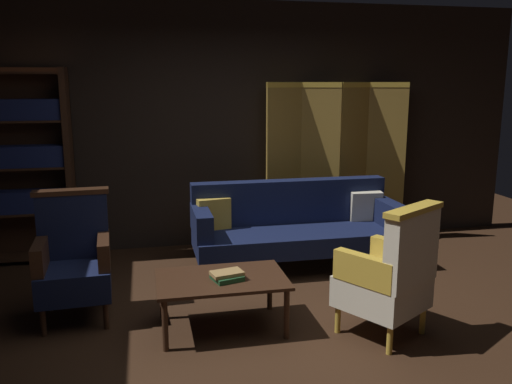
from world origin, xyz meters
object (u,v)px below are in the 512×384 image
(bookshelf, at_px, (27,163))
(book_tan_leather, at_px, (227,273))
(armchair_wing_left, at_px, (74,260))
(book_green_cloth, at_px, (227,277))
(coffee_table, at_px, (222,283))
(velvet_couch, at_px, (294,224))
(folding_screen, at_px, (336,161))
(armchair_gilt_accent, at_px, (390,275))

(bookshelf, relative_size, book_tan_leather, 8.60)
(armchair_wing_left, xyz_separation_m, book_green_cloth, (1.17, -0.52, -0.05))
(coffee_table, distance_m, book_tan_leather, 0.12)
(bookshelf, height_order, velvet_couch, bookshelf)
(folding_screen, xyz_separation_m, coffee_table, (-1.67, -2.01, -0.61))
(coffee_table, bearing_deg, armchair_wing_left, 157.78)
(folding_screen, height_order, book_tan_leather, folding_screen)
(armchair_wing_left, bearing_deg, coffee_table, -22.22)
(folding_screen, xyz_separation_m, armchair_gilt_accent, (-0.46, -2.40, -0.50))
(armchair_gilt_accent, xyz_separation_m, book_tan_leather, (-1.18, 0.34, -0.02))
(bookshelf, bearing_deg, armchair_gilt_accent, -39.20)
(coffee_table, bearing_deg, armchair_gilt_accent, -17.81)
(armchair_wing_left, bearing_deg, book_tan_leather, -23.75)
(armchair_wing_left, distance_m, book_tan_leather, 1.28)
(book_green_cloth, height_order, book_tan_leather, book_tan_leather)
(coffee_table, bearing_deg, book_green_cloth, -55.51)
(book_green_cloth, distance_m, book_tan_leather, 0.03)
(book_tan_leather, bearing_deg, folding_screen, 51.56)
(folding_screen, distance_m, book_green_cloth, 2.69)
(folding_screen, distance_m, velvet_couch, 1.16)
(coffee_table, relative_size, book_tan_leather, 4.19)
(armchair_wing_left, bearing_deg, velvet_couch, 21.28)
(velvet_couch, bearing_deg, coffee_table, -126.80)
(bookshelf, distance_m, velvet_couch, 2.87)
(velvet_couch, height_order, armchair_gilt_accent, armchair_gilt_accent)
(bookshelf, xyz_separation_m, book_tan_leather, (1.78, -2.07, -0.60))
(armchair_gilt_accent, bearing_deg, book_tan_leather, 163.97)
(bookshelf, xyz_separation_m, armchair_wing_left, (0.61, -1.56, -0.58))
(folding_screen, distance_m, armchair_wing_left, 3.25)
(folding_screen, relative_size, bookshelf, 0.93)
(velvet_couch, relative_size, book_green_cloth, 10.07)
(folding_screen, distance_m, book_tan_leather, 2.69)
(bookshelf, bearing_deg, folding_screen, -0.12)
(armchair_gilt_accent, relative_size, book_tan_leather, 4.36)
(velvet_couch, bearing_deg, bookshelf, 164.66)
(armchair_gilt_accent, height_order, book_tan_leather, armchair_gilt_accent)
(velvet_couch, xyz_separation_m, armchair_gilt_accent, (0.26, -1.67, 0.04))
(folding_screen, relative_size, book_tan_leather, 7.97)
(bookshelf, height_order, armchair_wing_left, bookshelf)
(book_green_cloth, relative_size, book_tan_leather, 0.88)
(coffee_table, height_order, book_tan_leather, book_tan_leather)
(folding_screen, xyz_separation_m, velvet_couch, (-0.72, -0.73, -0.53))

